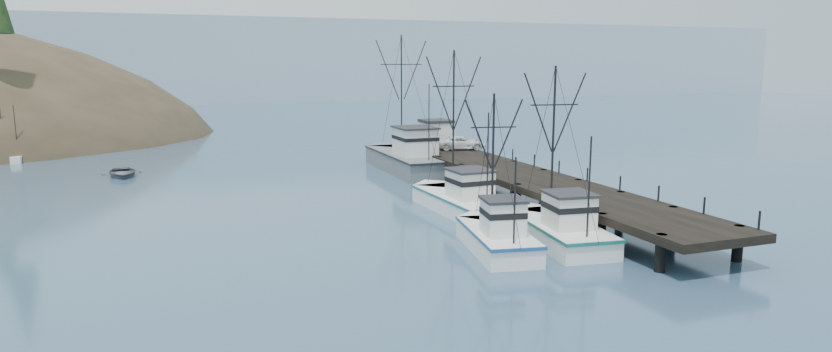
{
  "coord_description": "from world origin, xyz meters",
  "views": [
    {
      "loc": [
        -11.6,
        -29.8,
        10.62
      ],
      "look_at": [
        4.65,
        14.04,
        2.5
      ],
      "focal_mm": 28.0,
      "sensor_mm": 36.0,
      "label": 1
    }
  ],
  "objects_px": {
    "trawler_far": "(459,199)",
    "motorboat": "(122,176)",
    "pickup_truck": "(461,143)",
    "trawler_near": "(557,228)",
    "trawler_mid": "(496,236)",
    "pier": "(516,175)",
    "pier_shed": "(436,133)",
    "work_vessel": "(407,158)"
  },
  "relations": [
    {
      "from": "trawler_far",
      "to": "motorboat",
      "type": "distance_m",
      "value": 34.5
    },
    {
      "from": "trawler_far",
      "to": "pickup_truck",
      "type": "bearing_deg",
      "value": 65.28
    },
    {
      "from": "trawler_near",
      "to": "motorboat",
      "type": "distance_m",
      "value": 43.24
    },
    {
      "from": "trawler_mid",
      "to": "trawler_far",
      "type": "xyz_separation_m",
      "value": [
        2.22,
        10.09,
        0.0
      ]
    },
    {
      "from": "pier",
      "to": "trawler_mid",
      "type": "relative_size",
      "value": 4.73
    },
    {
      "from": "pier_shed",
      "to": "trawler_near",
      "type": "bearing_deg",
      "value": -98.35
    },
    {
      "from": "trawler_mid",
      "to": "motorboat",
      "type": "xyz_separation_m",
      "value": [
        -22.06,
        34.59,
        -0.82
      ]
    },
    {
      "from": "trawler_far",
      "to": "pier_shed",
      "type": "distance_m",
      "value": 21.97
    },
    {
      "from": "trawler_far",
      "to": "pickup_truck",
      "type": "distance_m",
      "value": 19.16
    },
    {
      "from": "pier",
      "to": "motorboat",
      "type": "height_order",
      "value": "pier"
    },
    {
      "from": "motorboat",
      "to": "pickup_truck",
      "type": "bearing_deg",
      "value": -18.43
    },
    {
      "from": "pier_shed",
      "to": "pickup_truck",
      "type": "relative_size",
      "value": 0.66
    },
    {
      "from": "work_vessel",
      "to": "trawler_far",
      "type": "bearing_deg",
      "value": -97.7
    },
    {
      "from": "work_vessel",
      "to": "motorboat",
      "type": "relative_size",
      "value": 3.21
    },
    {
      "from": "pier",
      "to": "trawler_near",
      "type": "distance_m",
      "value": 13.83
    },
    {
      "from": "trawler_far",
      "to": "work_vessel",
      "type": "distance_m",
      "value": 18.61
    },
    {
      "from": "trawler_mid",
      "to": "motorboat",
      "type": "relative_size",
      "value": 1.8
    },
    {
      "from": "pier",
      "to": "motorboat",
      "type": "distance_m",
      "value": 37.38
    },
    {
      "from": "trawler_near",
      "to": "trawler_mid",
      "type": "bearing_deg",
      "value": -175.63
    },
    {
      "from": "pier",
      "to": "work_vessel",
      "type": "distance_m",
      "value": 15.64
    },
    {
      "from": "pier",
      "to": "trawler_far",
      "type": "relative_size",
      "value": 3.69
    },
    {
      "from": "pickup_truck",
      "to": "work_vessel",
      "type": "bearing_deg",
      "value": 92.35
    },
    {
      "from": "trawler_far",
      "to": "work_vessel",
      "type": "height_order",
      "value": "work_vessel"
    },
    {
      "from": "trawler_mid",
      "to": "motorboat",
      "type": "bearing_deg",
      "value": 122.53
    },
    {
      "from": "trawler_mid",
      "to": "pickup_truck",
      "type": "xyz_separation_m",
      "value": [
        10.2,
        27.42,
        1.86
      ]
    },
    {
      "from": "pier",
      "to": "work_vessel",
      "type": "xyz_separation_m",
      "value": [
        -3.98,
        15.12,
        -0.46
      ]
    },
    {
      "from": "trawler_near",
      "to": "work_vessel",
      "type": "relative_size",
      "value": 0.65
    },
    {
      "from": "trawler_mid",
      "to": "pickup_truck",
      "type": "height_order",
      "value": "trawler_mid"
    },
    {
      "from": "pier",
      "to": "motorboat",
      "type": "bearing_deg",
      "value": 145.46
    },
    {
      "from": "pier",
      "to": "trawler_near",
      "type": "relative_size",
      "value": 4.06
    },
    {
      "from": "trawler_mid",
      "to": "trawler_far",
      "type": "bearing_deg",
      "value": 77.57
    },
    {
      "from": "trawler_mid",
      "to": "pier_shed",
      "type": "relative_size",
      "value": 2.91
    },
    {
      "from": "trawler_far",
      "to": "pier_shed",
      "type": "height_order",
      "value": "trawler_far"
    },
    {
      "from": "trawler_far",
      "to": "pickup_truck",
      "type": "relative_size",
      "value": 2.45
    },
    {
      "from": "work_vessel",
      "to": "pier_shed",
      "type": "height_order",
      "value": "work_vessel"
    },
    {
      "from": "trawler_mid",
      "to": "motorboat",
      "type": "height_order",
      "value": "trawler_mid"
    },
    {
      "from": "pickup_truck",
      "to": "motorboat",
      "type": "relative_size",
      "value": 0.94
    },
    {
      "from": "pier_shed",
      "to": "motorboat",
      "type": "relative_size",
      "value": 0.62
    },
    {
      "from": "motorboat",
      "to": "trawler_mid",
      "type": "bearing_deg",
      "value": -63.37
    },
    {
      "from": "trawler_mid",
      "to": "pier_shed",
      "type": "distance_m",
      "value": 32.22
    },
    {
      "from": "trawler_far",
      "to": "motorboat",
      "type": "height_order",
      "value": "trawler_far"
    },
    {
      "from": "work_vessel",
      "to": "trawler_near",
      "type": "bearing_deg",
      "value": -90.81
    }
  ]
}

